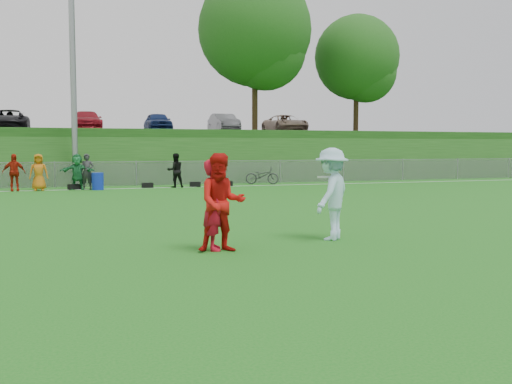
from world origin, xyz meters
name	(u,v)px	position (x,y,z in m)	size (l,w,h in m)	color
ground	(263,253)	(0.00, 0.00, 0.00)	(120.00, 120.00, 0.00)	#166A18
sideline_far	(141,188)	(0.00, 18.00, 0.01)	(60.00, 0.10, 0.01)	white
fence	(136,173)	(0.00, 20.00, 0.65)	(58.00, 0.06, 1.30)	gray
light_pole	(73,54)	(-3.00, 20.80, 6.71)	(1.20, 0.40, 12.15)	gray
berm	(117,154)	(0.00, 31.00, 1.50)	(120.00, 18.00, 3.00)	#194A15
parking_lot	(115,133)	(0.00, 33.00, 3.05)	(120.00, 12.00, 0.10)	black
tree_green_near	(258,35)	(8.16, 24.42, 9.03)	(7.14, 7.14, 9.95)	black
tree_green_far	(359,62)	(16.16, 25.92, 7.96)	(5.88, 5.88, 8.19)	black
car_row	(99,121)	(-1.17, 32.00, 3.82)	(32.04, 5.18, 1.44)	silver
spectator_row	(83,172)	(-2.69, 18.00, 0.85)	(8.36, 0.72, 1.69)	#A81C0B
gear_bags	(163,185)	(1.06, 18.10, 0.13)	(8.07, 0.51, 0.26)	black
player_red_left	(214,205)	(-0.77, 0.65, 0.88)	(0.64, 0.42, 1.77)	red
player_red_center	(222,203)	(-0.68, 0.42, 0.94)	(0.92, 0.72, 1.89)	red
player_blue	(332,194)	(1.93, 1.04, 1.00)	(1.29, 0.74, 1.99)	#AFDEF3
frisbee	(324,177)	(1.81, 1.18, 1.36)	(0.28, 0.28, 0.03)	white
recycling_bin	(98,181)	(-2.07, 17.59, 0.40)	(0.54, 0.54, 0.81)	#102AB4
bicycle	(262,176)	(6.59, 19.00, 0.47)	(0.62, 1.78, 0.94)	#2D2D30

